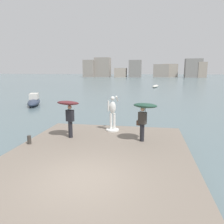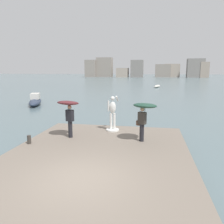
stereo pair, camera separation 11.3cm
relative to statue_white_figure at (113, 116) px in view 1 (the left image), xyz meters
name	(u,v)px [view 1 (the left image)]	position (x,y,z in m)	size (l,w,h in m)	color
ground_plane	(140,89)	(0.00, 34.02, -1.30)	(400.00, 400.00, 0.00)	slate
pier	(97,160)	(0.00, -3.91, -1.10)	(7.83, 10.14, 0.40)	slate
statue_white_figure	(113,116)	(0.00, 0.00, 0.00)	(0.76, 0.94, 2.06)	white
onlooker_left	(69,108)	(-2.03, -1.67, 0.68)	(1.38, 1.39, 2.01)	black
onlooker_right	(144,110)	(1.87, -1.71, 0.68)	(1.51, 1.52, 1.98)	black
mooring_bollard	(29,140)	(-3.55, -3.06, -0.69)	(0.18, 0.18, 0.41)	#38332D
boat_near	(156,86)	(3.41, 40.57, -1.01)	(1.97, 4.49, 0.58)	silver
boat_mid	(34,101)	(-10.81, 10.51, -0.82)	(2.83, 4.79, 1.33)	#2D384C
distant_skyline	(139,69)	(-4.48, 121.75, 3.47)	(70.66, 11.67, 11.57)	gray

